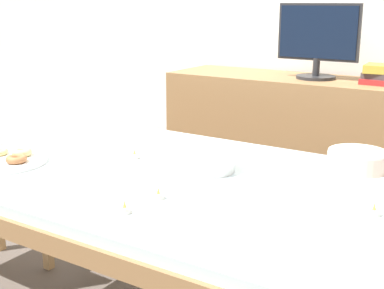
% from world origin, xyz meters
% --- Properties ---
extents(wall_back, '(8.00, 0.10, 2.60)m').
position_xyz_m(wall_back, '(0.00, 1.54, 1.30)').
color(wall_back, white).
rests_on(wall_back, ground).
extents(dining_table, '(1.66, 1.04, 0.73)m').
position_xyz_m(dining_table, '(0.00, 0.00, 0.65)').
color(dining_table, silver).
rests_on(dining_table, ground).
extents(sideboard, '(1.57, 0.44, 0.91)m').
position_xyz_m(sideboard, '(0.00, 1.24, 0.46)').
color(sideboard, olive).
rests_on(sideboard, ground).
extents(computer_monitor, '(0.42, 0.20, 0.38)m').
position_xyz_m(computer_monitor, '(0.01, 1.24, 1.10)').
color(computer_monitor, '#262628').
rests_on(computer_monitor, sideboard).
extents(cake_chocolate_round, '(0.32, 0.32, 0.08)m').
position_xyz_m(cake_chocolate_round, '(0.50, 0.35, 0.77)').
color(cake_chocolate_round, white).
rests_on(cake_chocolate_round, dining_table).
extents(pastry_platter, '(0.32, 0.32, 0.04)m').
position_xyz_m(pastry_platter, '(-0.62, -0.23, 0.75)').
color(pastry_platter, white).
rests_on(pastry_platter, dining_table).
extents(plate_stack, '(0.21, 0.21, 0.08)m').
position_xyz_m(plate_stack, '(0.05, 0.09, 0.77)').
color(plate_stack, white).
rests_on(plate_stack, dining_table).
extents(tealight_centre, '(0.04, 0.04, 0.04)m').
position_xyz_m(tealight_centre, '(0.08, -0.22, 0.74)').
color(tealight_centre, silver).
rests_on(tealight_centre, dining_table).
extents(tealight_near_front, '(0.04, 0.04, 0.04)m').
position_xyz_m(tealight_near_front, '(0.65, -0.00, 0.74)').
color(tealight_near_front, silver).
rests_on(tealight_near_front, dining_table).
extents(tealight_left_edge, '(0.04, 0.04, 0.04)m').
position_xyz_m(tealight_left_edge, '(0.06, -0.36, 0.74)').
color(tealight_left_edge, silver).
rests_on(tealight_left_edge, dining_table).
extents(tealight_right_edge, '(0.04, 0.04, 0.04)m').
position_xyz_m(tealight_right_edge, '(-0.25, 0.07, 0.74)').
color(tealight_right_edge, silver).
rests_on(tealight_right_edge, dining_table).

